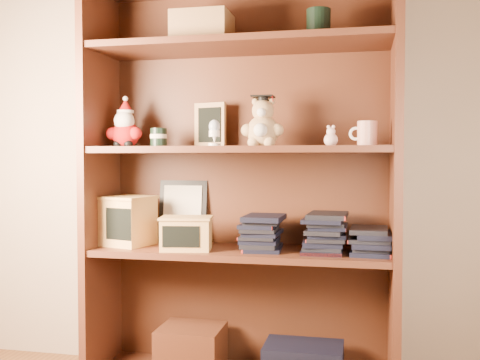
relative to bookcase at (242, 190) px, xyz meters
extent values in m
cube|color=tan|center=(-0.11, 0.14, 0.47)|extent=(3.00, 0.04, 2.50)
cube|color=#502717|center=(-0.58, -0.05, 0.02)|extent=(0.03, 0.35, 1.60)
cube|color=#502717|center=(0.59, -0.05, 0.02)|extent=(0.03, 0.35, 1.60)
cube|color=#4B2414|center=(0.00, 0.11, 0.02)|extent=(1.20, 0.02, 1.60)
cube|color=#502717|center=(0.00, -0.05, 0.56)|extent=(1.14, 0.33, 0.02)
cube|color=#4B2414|center=(-0.20, -0.05, -0.64)|extent=(0.25, 0.22, 0.18)
cube|color=#9E7547|center=(-0.15, -0.05, 0.63)|extent=(0.22, 0.18, 0.12)
cylinder|color=black|center=(0.30, -0.05, 0.63)|extent=(0.09, 0.09, 0.11)
cube|color=#502717|center=(0.00, -0.05, -0.24)|extent=(1.14, 0.33, 0.02)
cube|color=#502717|center=(0.00, -0.05, 0.16)|extent=(1.14, 0.33, 0.02)
sphere|color=#A50F0F|center=(-0.47, -0.05, 0.22)|extent=(0.11, 0.11, 0.11)
sphere|color=#A50F0F|center=(-0.52, -0.07, 0.23)|extent=(0.05, 0.05, 0.05)
sphere|color=#A50F0F|center=(-0.42, -0.07, 0.23)|extent=(0.05, 0.05, 0.05)
sphere|color=black|center=(-0.49, -0.08, 0.18)|extent=(0.04, 0.04, 0.04)
sphere|color=black|center=(-0.45, -0.08, 0.18)|extent=(0.04, 0.04, 0.04)
sphere|color=white|center=(-0.47, -0.06, 0.28)|extent=(0.08, 0.08, 0.08)
sphere|color=#D8B293|center=(-0.47, -0.05, 0.29)|extent=(0.06, 0.06, 0.06)
cone|color=#A50F0F|center=(-0.47, -0.05, 0.34)|extent=(0.06, 0.06, 0.05)
sphere|color=white|center=(-0.47, -0.05, 0.37)|extent=(0.02, 0.02, 0.02)
cylinder|color=white|center=(-0.47, -0.05, 0.31)|extent=(0.07, 0.07, 0.01)
cylinder|color=black|center=(-0.33, -0.05, 0.21)|extent=(0.07, 0.07, 0.07)
cylinder|color=beige|center=(-0.33, -0.05, 0.21)|extent=(0.07, 0.07, 0.02)
cube|color=#9E7547|center=(-0.15, 0.06, 0.26)|extent=(0.14, 0.06, 0.18)
cube|color=black|center=(-0.15, 0.05, 0.26)|extent=(0.10, 0.03, 0.14)
cube|color=#9E7547|center=(-0.15, 0.09, 0.19)|extent=(0.08, 0.08, 0.01)
cylinder|color=white|center=(-0.08, -0.13, 0.18)|extent=(0.05, 0.05, 0.01)
cone|color=white|center=(-0.08, -0.13, 0.20)|extent=(0.02, 0.02, 0.03)
cylinder|color=white|center=(-0.08, -0.13, 0.22)|extent=(0.04, 0.04, 0.02)
ellipsoid|color=silver|center=(-0.08, -0.13, 0.25)|extent=(0.04, 0.04, 0.05)
sphere|color=tan|center=(0.09, -0.05, 0.23)|extent=(0.12, 0.12, 0.12)
sphere|color=white|center=(0.09, -0.10, 0.23)|extent=(0.05, 0.05, 0.05)
sphere|color=tan|center=(0.04, -0.07, 0.23)|extent=(0.05, 0.05, 0.05)
sphere|color=tan|center=(0.15, -0.07, 0.23)|extent=(0.05, 0.05, 0.05)
sphere|color=tan|center=(0.06, -0.09, 0.19)|extent=(0.04, 0.04, 0.04)
sphere|color=tan|center=(0.12, -0.09, 0.19)|extent=(0.04, 0.04, 0.04)
sphere|color=tan|center=(0.09, -0.05, 0.31)|extent=(0.08, 0.08, 0.08)
sphere|color=white|center=(0.09, -0.09, 0.30)|extent=(0.04, 0.04, 0.04)
sphere|color=tan|center=(0.06, -0.04, 0.34)|extent=(0.03, 0.03, 0.03)
sphere|color=tan|center=(0.12, -0.04, 0.34)|extent=(0.03, 0.03, 0.03)
cylinder|color=black|center=(0.09, -0.05, 0.35)|extent=(0.04, 0.04, 0.02)
cube|color=black|center=(0.09, -0.05, 0.36)|extent=(0.08, 0.08, 0.01)
cylinder|color=#A50F0F|center=(0.13, -0.07, 0.35)|extent=(0.00, 0.04, 0.03)
sphere|color=beige|center=(0.35, -0.05, 0.19)|extent=(0.05, 0.05, 0.05)
sphere|color=beige|center=(0.35, -0.05, 0.23)|extent=(0.03, 0.03, 0.03)
sphere|color=beige|center=(0.34, -0.05, 0.24)|extent=(0.01, 0.01, 0.01)
sphere|color=beige|center=(0.36, -0.05, 0.24)|extent=(0.01, 0.01, 0.01)
cylinder|color=silver|center=(0.48, -0.05, 0.22)|extent=(0.07, 0.07, 0.09)
torus|color=white|center=(0.44, -0.05, 0.22)|extent=(0.05, 0.01, 0.05)
cube|color=black|center=(-0.28, 0.09, -0.10)|extent=(0.21, 0.05, 0.26)
cube|color=beige|center=(-0.28, 0.08, -0.10)|extent=(0.17, 0.03, 0.22)
cube|color=tan|center=(-0.47, -0.05, -0.13)|extent=(0.21, 0.21, 0.19)
cube|color=black|center=(-0.47, -0.14, -0.13)|extent=(0.12, 0.04, 0.13)
cube|color=tan|center=(-0.47, -0.05, -0.03)|extent=(0.22, 0.22, 0.01)
cube|color=tan|center=(-0.20, -0.12, -0.17)|extent=(0.21, 0.16, 0.12)
cube|color=black|center=(-0.20, -0.18, -0.17)|extent=(0.14, 0.03, 0.08)
cube|color=tan|center=(-0.20, -0.12, -0.10)|extent=(0.22, 0.17, 0.01)
cube|color=black|center=(0.09, -0.05, -0.22)|extent=(0.14, 0.20, 0.02)
cube|color=black|center=(0.09, -0.05, -0.20)|extent=(0.14, 0.20, 0.02)
cube|color=black|center=(0.09, -0.05, -0.19)|extent=(0.14, 0.20, 0.02)
cube|color=black|center=(0.09, -0.05, -0.17)|extent=(0.14, 0.20, 0.02)
cube|color=black|center=(0.09, -0.05, -0.16)|extent=(0.14, 0.20, 0.02)
cube|color=black|center=(0.09, -0.05, -0.14)|extent=(0.14, 0.20, 0.02)
cube|color=black|center=(0.09, -0.05, -0.12)|extent=(0.14, 0.20, 0.02)
cube|color=black|center=(0.09, -0.05, -0.11)|extent=(0.14, 0.20, 0.02)
cube|color=black|center=(0.09, -0.05, -0.09)|extent=(0.14, 0.20, 0.02)
cube|color=black|center=(0.33, -0.05, -0.22)|extent=(0.14, 0.20, 0.02)
cube|color=black|center=(0.33, -0.05, -0.20)|extent=(0.14, 0.20, 0.02)
cube|color=black|center=(0.33, -0.05, -0.19)|extent=(0.14, 0.20, 0.02)
cube|color=black|center=(0.33, -0.05, -0.17)|extent=(0.14, 0.20, 0.02)
cube|color=black|center=(0.33, -0.05, -0.16)|extent=(0.14, 0.20, 0.02)
cube|color=black|center=(0.33, -0.05, -0.14)|extent=(0.14, 0.20, 0.02)
cube|color=black|center=(0.33, -0.05, -0.12)|extent=(0.14, 0.20, 0.02)
cube|color=black|center=(0.33, -0.05, -0.11)|extent=(0.14, 0.20, 0.02)
cube|color=black|center=(0.33, -0.05, -0.09)|extent=(0.14, 0.20, 0.02)
cube|color=black|center=(0.33, -0.05, -0.08)|extent=(0.14, 0.20, 0.02)
cube|color=black|center=(0.50, -0.05, -0.22)|extent=(0.14, 0.20, 0.02)
cube|color=black|center=(0.50, -0.05, -0.20)|extent=(0.14, 0.20, 0.02)
cube|color=black|center=(0.50, -0.05, -0.19)|extent=(0.14, 0.20, 0.02)
cube|color=black|center=(0.50, -0.05, -0.17)|extent=(0.14, 0.20, 0.02)
cube|color=black|center=(0.50, -0.05, -0.16)|extent=(0.14, 0.20, 0.02)
cube|color=black|center=(0.50, -0.05, -0.14)|extent=(0.14, 0.20, 0.02)
camera|label=1|loc=(0.47, -2.18, 0.13)|focal=42.00mm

